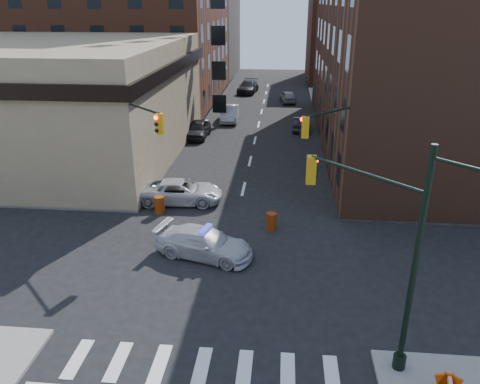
% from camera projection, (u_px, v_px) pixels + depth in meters
% --- Properties ---
extents(ground, '(140.00, 140.00, 0.00)m').
position_uv_depth(ground, '(226.00, 266.00, 22.60)').
color(ground, black).
rests_on(ground, ground).
extents(sidewalk_nw, '(34.00, 54.50, 0.15)m').
position_uv_depth(sidewalk_nw, '(65.00, 109.00, 54.74)').
color(sidewalk_nw, gray).
rests_on(sidewalk_nw, ground).
extents(sidewalk_ne, '(34.00, 54.50, 0.15)m').
position_uv_depth(sidewalk_ne, '(473.00, 118.00, 50.73)').
color(sidewalk_ne, gray).
rests_on(sidewalk_ne, ground).
extents(bank_building, '(22.00, 22.00, 9.00)m').
position_uv_depth(bank_building, '(40.00, 100.00, 37.57)').
color(bank_building, tan).
rests_on(bank_building, ground).
extents(commercial_row_ne, '(14.00, 34.00, 14.00)m').
position_uv_depth(commercial_row_ne, '(409.00, 63.00, 39.53)').
color(commercial_row_ne, '#533221').
rests_on(commercial_row_ne, ground).
extents(filler_nw, '(20.00, 18.00, 16.00)m').
position_uv_depth(filler_nw, '(175.00, 26.00, 78.06)').
color(filler_nw, brown).
rests_on(filler_nw, ground).
extents(filler_ne, '(16.00, 16.00, 12.00)m').
position_uv_depth(filler_ne, '(360.00, 41.00, 72.52)').
color(filler_ne, brown).
rests_on(filler_ne, ground).
extents(signal_pole_se, '(5.40, 5.27, 8.00)m').
position_uv_depth(signal_pole_se, '(387.00, 241.00, 15.24)').
color(signal_pole_se, black).
rests_on(signal_pole_se, sidewalk_se).
extents(signal_pole_nw, '(3.58, 3.67, 8.00)m').
position_uv_depth(signal_pole_nw, '(133.00, 145.00, 26.38)').
color(signal_pole_nw, black).
rests_on(signal_pole_nw, sidewalk_nw).
extents(signal_pole_ne, '(3.67, 3.58, 8.00)m').
position_uv_depth(signal_pole_ne, '(343.00, 151.00, 25.37)').
color(signal_pole_ne, black).
rests_on(signal_pole_ne, sidewalk_ne).
extents(tree_ne_near, '(3.00, 3.00, 4.85)m').
position_uv_depth(tree_ne_near, '(336.00, 96.00, 44.57)').
color(tree_ne_near, black).
rests_on(tree_ne_near, sidewalk_ne).
extents(tree_ne_far, '(3.00, 3.00, 4.85)m').
position_uv_depth(tree_ne_far, '(330.00, 82.00, 51.94)').
color(tree_ne_far, black).
rests_on(tree_ne_far, sidewalk_ne).
extents(police_car, '(5.30, 3.26, 1.44)m').
position_uv_depth(police_car, '(204.00, 243.00, 23.22)').
color(police_car, silver).
rests_on(police_car, ground).
extents(pickup, '(5.37, 2.71, 1.46)m').
position_uv_depth(pickup, '(181.00, 191.00, 29.47)').
color(pickup, '#BABABE').
rests_on(pickup, ground).
extents(parked_car_wnear, '(2.04, 4.73, 1.59)m').
position_uv_depth(parked_car_wnear, '(198.00, 129.00, 43.49)').
color(parked_car_wnear, black).
rests_on(parked_car_wnear, ground).
extents(parked_car_wfar, '(1.96, 5.07, 1.65)m').
position_uv_depth(parked_car_wfar, '(230.00, 113.00, 49.43)').
color(parked_car_wfar, '#9C9EA5').
rests_on(parked_car_wfar, ground).
extents(parked_car_wdeep, '(2.92, 5.91, 1.65)m').
position_uv_depth(parked_car_wdeep, '(248.00, 87.00, 64.58)').
color(parked_car_wdeep, black).
rests_on(parked_car_wdeep, ground).
extents(parked_car_enear, '(1.54, 4.02, 1.31)m').
position_uv_depth(parked_car_enear, '(300.00, 124.00, 46.05)').
color(parked_car_enear, black).
rests_on(parked_car_enear, ground).
extents(parked_car_efar, '(2.24, 4.40, 1.44)m').
position_uv_depth(parked_car_efar, '(288.00, 97.00, 58.59)').
color(parked_car_efar, gray).
rests_on(parked_car_efar, ground).
extents(pedestrian_a, '(0.86, 0.74, 1.99)m').
position_uv_depth(pedestrian_a, '(104.00, 191.00, 28.40)').
color(pedestrian_a, black).
rests_on(pedestrian_a, sidewalk_nw).
extents(pedestrian_b, '(1.10, 1.04, 1.79)m').
position_uv_depth(pedestrian_b, '(82.00, 192.00, 28.56)').
color(pedestrian_b, black).
rests_on(pedestrian_b, sidewalk_nw).
extents(pedestrian_c, '(1.00, 1.04, 1.74)m').
position_uv_depth(pedestrian_c, '(70.00, 178.00, 30.84)').
color(pedestrian_c, black).
rests_on(pedestrian_c, sidewalk_nw).
extents(barrel_road, '(0.59, 0.59, 1.01)m').
position_uv_depth(barrel_road, '(271.00, 222.00, 25.96)').
color(barrel_road, orange).
rests_on(barrel_road, ground).
extents(barrel_bank, '(0.80, 0.80, 1.09)m').
position_uv_depth(barrel_bank, '(159.00, 205.00, 27.96)').
color(barrel_bank, '#C35009').
rests_on(barrel_bank, ground).
extents(barricade_nw_a, '(1.38, 0.80, 0.98)m').
position_uv_depth(barricade_nw_a, '(96.00, 186.00, 30.55)').
color(barricade_nw_a, red).
rests_on(barricade_nw_a, sidewalk_nw).
extents(barricade_nw_b, '(1.25, 0.63, 0.94)m').
position_uv_depth(barricade_nw_b, '(88.00, 186.00, 30.61)').
color(barricade_nw_b, red).
rests_on(barricade_nw_b, sidewalk_nw).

